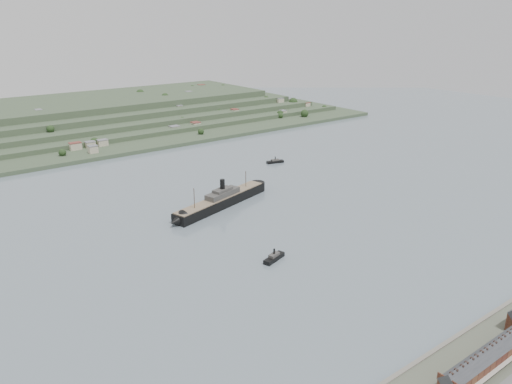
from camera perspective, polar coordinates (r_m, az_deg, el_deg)
ground at (r=333.57m, az=-0.30°, el=-4.54°), size 1400.00×1400.00×0.00m
terrace_row at (r=228.46m, az=24.84°, el=-16.95°), size 55.60×9.80×11.07m
far_peninsula at (r=682.20m, az=-18.73°, el=8.00°), size 760.00×309.00×30.00m
steamship at (r=374.06m, az=-4.26°, el=-1.10°), size 101.79×39.20×24.97m
tugboat at (r=295.58m, az=2.08°, el=-7.48°), size 17.03×9.09×7.41m
ferry_east at (r=488.43m, az=2.20°, el=3.51°), size 17.59×9.31×6.36m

